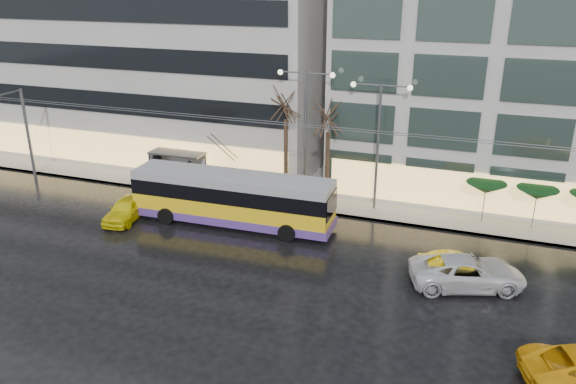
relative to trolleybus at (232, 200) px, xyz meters
The scene contains 19 objects.
ground 5.84m from the trolleybus, 78.54° to the right, with size 140.00×140.00×0.00m, color black.
sidewalk 9.19m from the trolleybus, 69.90° to the left, with size 80.00×10.00×0.15m, color gray.
kerb 4.98m from the trolleybus, 48.81° to the left, with size 80.00×0.10×0.15m, color slate.
building_left 22.24m from the trolleybus, 137.78° to the left, with size 34.00×14.00×22.00m, color #A09E99.
trolleybus is the anchor object (origin of this frame).
catenary 4.16m from the trolleybus, 49.16° to the left, with size 42.24×5.12×7.00m.
bus_shelter 8.94m from the trolleybus, 144.45° to the left, with size 4.20×1.60×2.51m.
street_lamp_near 7.54m from the trolleybus, 59.61° to the left, with size 3.96×0.36×9.03m.
street_lamp_far 10.52m from the trolleybus, 33.19° to the left, with size 3.96×0.36×8.53m.
tree_a 7.91m from the trolleybus, 73.68° to the left, with size 3.20×3.20×8.40m.
tree_b 8.75m from the trolleybus, 51.05° to the left, with size 3.20×3.20×7.70m.
parasol_a 16.11m from the trolleybus, 20.02° to the left, with size 2.50×2.50×2.65m.
parasol_b 18.95m from the trolleybus, 16.91° to the left, with size 2.50×2.50×2.65m.
taxi_a 7.11m from the trolleybus, 165.89° to the right, with size 1.76×4.38×1.49m, color yellow.
taxi_b 14.46m from the trolleybus, 10.57° to the right, with size 1.49×4.28×1.41m, color yellow.
sedan_silver 14.98m from the trolleybus, 11.63° to the right, with size 2.68×5.82×1.62m, color silver.
pedestrian_a 7.88m from the trolleybus, 139.29° to the left, with size 1.21×1.23×2.19m.
pedestrian_b 7.04m from the trolleybus, 137.29° to the left, with size 1.08×1.07×1.76m.
pedestrian_c 9.97m from the trolleybus, 150.17° to the left, with size 1.34×0.96×2.11m.
Camera 1 is at (13.50, -24.47, 15.02)m, focal length 35.00 mm.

